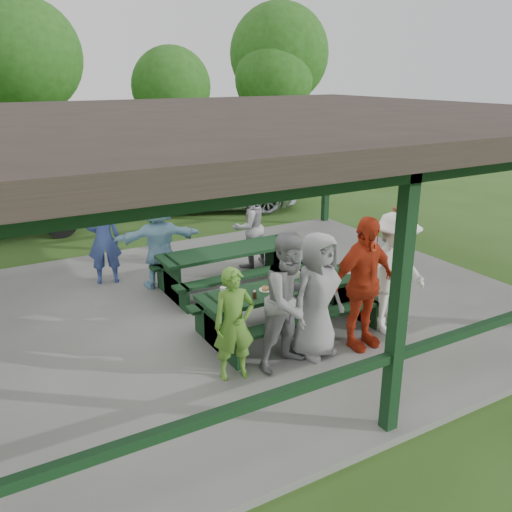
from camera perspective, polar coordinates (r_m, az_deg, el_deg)
ground at (r=9.33m, az=-2.52°, el=-5.93°), size 90.00×90.00×0.00m
concrete_slab at (r=9.31m, az=-2.52°, el=-5.65°), size 10.00×8.00×0.10m
pavilion_structure at (r=8.51m, az=-2.83°, el=13.83°), size 10.60×8.60×3.24m
picnic_table_near at (r=8.31m, az=3.33°, el=-4.82°), size 2.79×1.39×0.75m
picnic_table_far at (r=9.95m, az=-2.61°, el=-0.73°), size 2.68×1.39×0.75m
table_setting at (r=8.26m, az=3.75°, el=-2.67°), size 2.37×0.45×0.10m
contestant_green at (r=6.97m, az=-2.32°, el=-7.18°), size 0.61×0.47×1.51m
contestant_grey_left at (r=7.17m, az=3.69°, el=-4.75°), size 1.02×0.86×1.89m
contestant_grey_mid at (r=7.50m, az=6.46°, el=-4.13°), size 0.97×0.73×1.80m
contestant_red at (r=7.80m, az=11.20°, el=-2.84°), size 1.17×0.54×1.95m
contestant_white_fedora at (r=8.36m, az=14.31°, el=-1.73°), size 1.24×0.73×1.96m
spectator_lblue at (r=10.06m, az=-10.17°, el=1.52°), size 1.66×0.78×1.73m
spectator_blue at (r=10.46m, az=-15.75°, el=1.69°), size 0.70×0.55×1.70m
spectator_grey at (r=10.97m, az=-0.79°, el=3.09°), size 0.93×0.80×1.66m
pickup_truck at (r=16.44m, az=-5.15°, el=7.83°), size 6.20×4.52×1.57m
farm_trailer at (r=14.85m, az=-24.07°, el=4.83°), size 4.19×2.03×1.46m
tree_left at (r=22.47m, az=-23.29°, el=18.73°), size 4.17×4.17×6.52m
tree_mid at (r=22.84m, az=-8.91°, el=17.18°), size 3.14×3.14×4.91m
tree_right at (r=24.53m, az=1.91°, el=18.06°), size 3.38×3.38×5.27m
tree_far_right at (r=25.49m, az=2.47°, el=20.47°), size 4.37×4.37×6.83m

